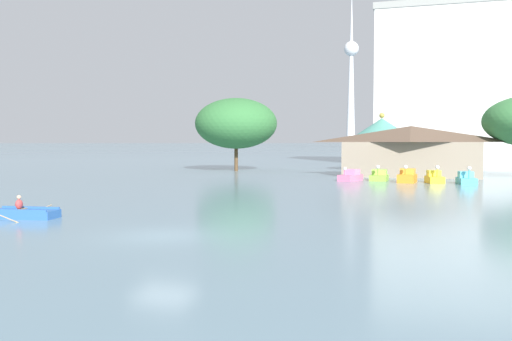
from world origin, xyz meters
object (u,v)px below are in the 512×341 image
(pedal_boat_pink, at_px, (351,176))
(pedal_boat_orange, at_px, (407,177))
(rowboat_with_rower, at_px, (24,213))
(boathouse, at_px, (411,150))
(pedal_boat_cyan, at_px, (466,179))
(green_roof_pavilion, at_px, (382,141))
(pedal_boat_lime, at_px, (379,176))
(pedal_boat_yellow, at_px, (434,178))
(shoreline_tree_tall_left, at_px, (236,124))
(distant_broadcast_tower, at_px, (351,64))
(background_building_block, at_px, (450,86))

(pedal_boat_pink, distance_m, pedal_boat_orange, 5.36)
(rowboat_with_rower, height_order, pedal_boat_pink, pedal_boat_pink)
(rowboat_with_rower, distance_m, pedal_boat_pink, 33.12)
(pedal_boat_pink, relative_size, boathouse, 0.20)
(pedal_boat_pink, relative_size, pedal_boat_cyan, 1.18)
(boathouse, relative_size, green_roof_pavilion, 1.52)
(rowboat_with_rower, xyz_separation_m, pedal_boat_pink, (12.01, 30.86, 0.21))
(boathouse, bearing_deg, pedal_boat_cyan, -60.98)
(pedal_boat_lime, xyz_separation_m, pedal_boat_yellow, (5.05, -1.62, 0.04))
(pedal_boat_pink, height_order, shoreline_tree_tall_left, shoreline_tree_tall_left)
(pedal_boat_lime, height_order, pedal_boat_yellow, pedal_boat_yellow)
(green_roof_pavilion, bearing_deg, pedal_boat_lime, -86.07)
(pedal_boat_orange, bearing_deg, pedal_boat_lime, -119.18)
(pedal_boat_orange, xyz_separation_m, pedal_boat_yellow, (2.38, 0.32, -0.06))
(pedal_boat_orange, height_order, distant_broadcast_tower, distant_broadcast_tower)
(pedal_boat_lime, height_order, distant_broadcast_tower, distant_broadcast_tower)
(rowboat_with_rower, relative_size, boathouse, 0.23)
(distant_broadcast_tower, bearing_deg, pedal_boat_yellow, -81.07)
(rowboat_with_rower, bearing_deg, shoreline_tree_tall_left, 87.86)
(shoreline_tree_tall_left, bearing_deg, pedal_boat_cyan, -28.60)
(pedal_boat_lime, bearing_deg, green_roof_pavilion, -174.83)
(pedal_boat_cyan, relative_size, green_roof_pavilion, 0.26)
(pedal_boat_lime, distance_m, pedal_boat_cyan, 8.03)
(pedal_boat_pink, bearing_deg, background_building_block, -175.02)
(pedal_boat_lime, height_order, pedal_boat_orange, pedal_boat_orange)
(pedal_boat_orange, xyz_separation_m, green_roof_pavilion, (-4.04, 21.85, 3.25))
(pedal_boat_cyan, relative_size, distant_broadcast_tower, 0.02)
(green_roof_pavilion, height_order, background_building_block, background_building_block)
(rowboat_with_rower, relative_size, pedal_boat_yellow, 1.34)
(pedal_boat_cyan, bearing_deg, green_roof_pavilion, -166.74)
(pedal_boat_yellow, bearing_deg, boathouse, -178.18)
(pedal_boat_lime, distance_m, pedal_boat_yellow, 5.30)
(boathouse, bearing_deg, green_roof_pavilion, 107.38)
(rowboat_with_rower, xyz_separation_m, pedal_boat_yellow, (19.66, 30.24, 0.24))
(rowboat_with_rower, height_order, pedal_boat_cyan, pedal_boat_cyan)
(green_roof_pavilion, bearing_deg, boathouse, -72.62)
(pedal_boat_orange, xyz_separation_m, pedal_boat_cyan, (5.06, -0.22, -0.08))
(pedal_boat_cyan, height_order, background_building_block, background_building_block)
(green_roof_pavilion, bearing_deg, distant_broadcast_tower, 98.34)
(pedal_boat_orange, relative_size, boathouse, 0.16)
(rowboat_with_rower, relative_size, distant_broadcast_tower, 0.02)
(rowboat_with_rower, bearing_deg, pedal_boat_yellow, 49.32)
(pedal_boat_cyan, xyz_separation_m, distant_broadcast_tower, (-51.44, 310.93, 52.66))
(pedal_boat_cyan, relative_size, boathouse, 0.17)
(pedal_boat_pink, xyz_separation_m, pedal_boat_orange, (5.27, -0.94, 0.09))
(pedal_boat_pink, relative_size, green_roof_pavilion, 0.31)
(pedal_boat_cyan, relative_size, background_building_block, 0.10)
(pedal_boat_lime, relative_size, pedal_boat_yellow, 1.10)
(distant_broadcast_tower, bearing_deg, pedal_boat_lime, -81.94)
(boathouse, xyz_separation_m, background_building_block, (4.97, 32.81, 9.70))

